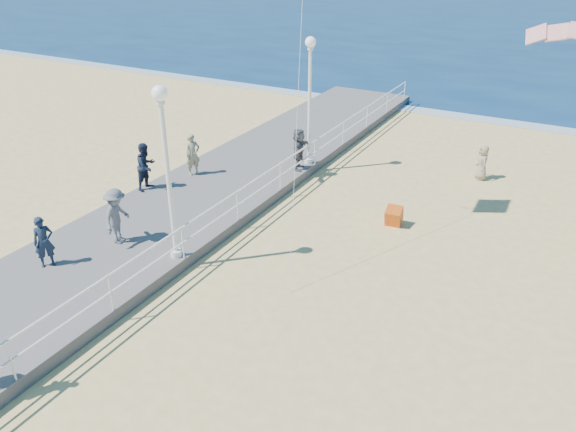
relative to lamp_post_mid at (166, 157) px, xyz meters
The scene contains 14 objects.
ground 6.48m from the lamp_post_mid, ahead, with size 160.00×160.00×0.00m, color #E7C879.
ocean 65.32m from the lamp_post_mid, 85.29° to the left, with size 160.00×90.00×0.05m, color #0C294D.
surf_line 21.50m from the lamp_post_mid, 75.37° to the left, with size 160.00×1.20×0.04m, color silver.
boardwalk 4.07m from the lamp_post_mid, behind, with size 5.00×44.00×0.40m, color slate.
railing 2.43m from the lamp_post_mid, ahead, with size 0.05×42.00×0.55m.
lamp_post_mid is the anchor object (origin of this frame).
lamp_post_far 9.00m from the lamp_post_mid, 90.00° to the left, with size 0.44×0.44×5.32m.
spectator_0 4.53m from the lamp_post_mid, 143.07° to the right, with size 0.58×0.38×1.60m, color #192538.
spectator_2 3.18m from the lamp_post_mid, behind, with size 1.20×0.69×1.86m, color slate.
spectator_5 8.53m from the lamp_post_mid, 90.35° to the left, with size 1.63×0.52×1.76m, color #535257.
spectator_6 7.01m from the lamp_post_mid, 122.66° to the left, with size 0.63×0.42×1.74m, color tan.
spectator_7 6.01m from the lamp_post_mid, 140.15° to the left, with size 0.90×0.70×1.85m, color #172134.
beach_walker_c 13.89m from the lamp_post_mid, 60.09° to the left, with size 0.73×0.47×1.49m, color gray.
box_kite 8.46m from the lamp_post_mid, 50.23° to the left, with size 0.55×0.55×0.60m, color red.
Camera 1 is at (4.92, -11.42, 9.36)m, focal length 35.00 mm.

